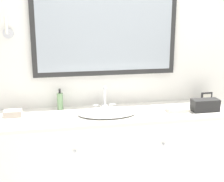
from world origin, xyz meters
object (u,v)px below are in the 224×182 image
object	(u,v)px
appliance_box	(205,105)
picture_frame	(207,98)
sink_basin	(108,112)
soap_bottle	(60,101)

from	to	relation	value
appliance_box	picture_frame	world-z (taller)	appliance_box
sink_basin	appliance_box	size ratio (longest dim) A/B	2.16
sink_basin	soap_bottle	size ratio (longest dim) A/B	2.69
appliance_box	picture_frame	xyz separation A→B (m)	(0.13, 0.24, -0.00)
appliance_box	sink_basin	bearing A→B (deg)	174.83
soap_bottle	picture_frame	size ratio (longest dim) A/B	1.73
sink_basin	picture_frame	size ratio (longest dim) A/B	4.65
sink_basin	picture_frame	bearing A→B (deg)	8.84
soap_bottle	appliance_box	size ratio (longest dim) A/B	0.80
sink_basin	appliance_box	distance (m)	0.87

